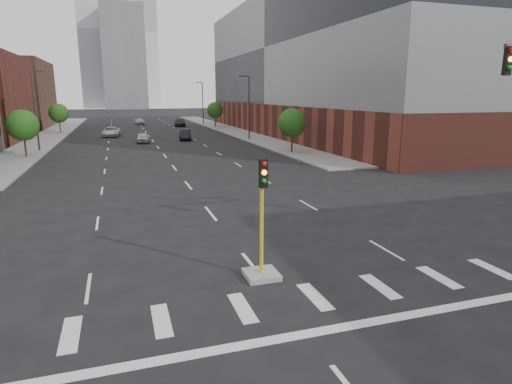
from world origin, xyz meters
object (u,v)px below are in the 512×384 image
car_near_left (143,138)px  car_distant (140,121)px  car_deep_right (180,122)px  median_traffic_signal (262,252)px  car_far_left (111,132)px  car_mid_right (185,135)px

car_near_left → car_distant: size_ratio=0.98×
car_near_left → car_deep_right: (9.16, 29.05, 0.09)m
median_traffic_signal → car_far_left: 57.99m
median_traffic_signal → car_far_left: (-5.69, 57.71, -0.23)m
car_deep_right → car_near_left: bearing=-100.2°
median_traffic_signal → car_near_left: median_traffic_signal is taller
car_mid_right → car_distant: (-4.68, 34.61, -0.05)m
median_traffic_signal → car_far_left: size_ratio=0.83×
car_near_left → car_far_left: car_far_left is taller
median_traffic_signal → car_near_left: bearing=91.8°
car_mid_right → car_distant: 34.92m
median_traffic_signal → car_far_left: median_traffic_signal is taller
car_far_left → car_deep_right: size_ratio=0.97×
car_near_left → car_mid_right: size_ratio=0.88×
car_mid_right → car_distant: car_mid_right is taller
car_mid_right → car_far_left: (-10.32, 8.77, -0.03)m
car_near_left → car_mid_right: (6.13, 1.89, 0.07)m
car_far_left → car_deep_right: 22.72m
car_near_left → car_mid_right: 6.41m
car_near_left → car_distant: car_distant is taller
car_near_left → car_distant: (1.44, 36.50, 0.02)m
median_traffic_signal → car_deep_right: bearing=84.3°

